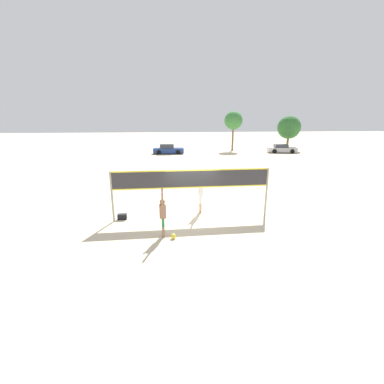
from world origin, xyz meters
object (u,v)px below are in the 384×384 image
(player_spiker, at_px, (163,213))
(tree_left_cluster, at_px, (233,121))
(volleyball, at_px, (173,236))
(tree_right_cluster, at_px, (289,127))
(parked_car_mid, at_px, (282,149))
(gear_bag, at_px, (122,217))
(parked_car_near, at_px, (168,150))
(player_blocker, at_px, (201,190))
(volleyball_net, at_px, (192,182))

(player_spiker, height_order, tree_left_cluster, tree_left_cluster)
(volleyball, xyz_separation_m, tree_right_cluster, (20.63, 31.23, 3.55))
(volleyball, relative_size, parked_car_mid, 0.05)
(parked_car_mid, bearing_deg, tree_left_cluster, 161.84)
(volleyball, relative_size, gear_bag, 0.49)
(parked_car_mid, xyz_separation_m, tree_left_cluster, (-6.70, 3.79, 4.15))
(parked_car_near, bearing_deg, volleyball, -88.73)
(parked_car_near, distance_m, parked_car_mid, 17.30)
(player_blocker, bearing_deg, volleyball_net, -35.51)
(player_blocker, relative_size, volleyball, 10.66)
(volleyball_net, bearing_deg, tree_right_cluster, 55.97)
(parked_car_near, height_order, tree_right_cluster, tree_right_cluster)
(tree_right_cluster, bearing_deg, parked_car_near, -172.28)
(volleyball, xyz_separation_m, gear_bag, (-2.40, 2.48, 0.03))
(volleyball, height_order, parked_car_mid, parked_car_mid)
(gear_bag, bearing_deg, volleyball, -45.90)
(volleyball_net, height_order, parked_car_mid, volleyball_net)
(player_spiker, distance_m, tree_left_cluster, 33.60)
(volleyball_net, bearing_deg, player_spiker, -126.84)
(player_blocker, relative_size, parked_car_near, 0.51)
(player_spiker, height_order, tree_right_cluster, tree_right_cluster)
(tree_left_cluster, bearing_deg, volleyball, -109.74)
(player_blocker, bearing_deg, tree_left_cluster, 161.19)
(player_blocker, bearing_deg, parked_car_near, -178.08)
(parked_car_near, xyz_separation_m, parked_car_mid, (17.28, -0.76, -0.05))
(parked_car_mid, relative_size, tree_right_cluster, 0.81)
(volleyball, relative_size, tree_left_cluster, 0.03)
(volleyball, xyz_separation_m, parked_car_near, (0.74, 28.54, 0.52))
(volleyball, distance_m, gear_bag, 3.45)
(player_blocker, height_order, gear_bag, player_blocker)
(player_spiker, bearing_deg, tree_right_cluster, -34.22)
(player_blocker, xyz_separation_m, volleyball, (-1.59, -3.00, -1.11))
(volleyball_net, distance_m, tree_left_cluster, 31.21)
(parked_car_mid, bearing_deg, volleyball_net, -112.25)
(parked_car_near, bearing_deg, tree_left_cluster, 18.71)
(volleyball_net, distance_m, player_blocker, 1.12)
(parked_car_near, bearing_deg, gear_bag, -94.12)
(player_spiker, bearing_deg, parked_car_mid, -33.84)
(parked_car_near, height_order, parked_car_mid, parked_car_near)
(volleyball_net, bearing_deg, volleyball, -115.19)
(volleyball_net, xyz_separation_m, parked_car_near, (-0.31, 26.30, -1.22))
(volleyball, bearing_deg, player_blocker, 61.99)
(player_blocker, bearing_deg, player_spiker, -36.47)
(volleyball_net, xyz_separation_m, tree_right_cluster, (19.58, 29.00, 1.82))
(volleyball_net, xyz_separation_m, player_spiker, (-1.46, -1.95, -0.78))
(player_spiker, xyz_separation_m, tree_left_cluster, (11.73, 31.27, 3.67))
(parked_car_near, distance_m, tree_left_cluster, 11.75)
(parked_car_mid, bearing_deg, player_spiker, -112.49)
(player_blocker, height_order, parked_car_mid, player_blocker)
(player_spiker, xyz_separation_m, tree_right_cluster, (21.04, 30.94, 2.60))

